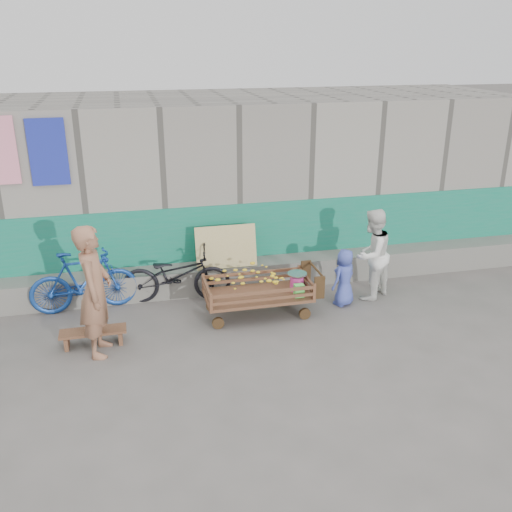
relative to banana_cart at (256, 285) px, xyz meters
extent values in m
plane|color=#5B5752|center=(-0.57, -1.26, -0.50)|extent=(80.00, 80.00, 0.00)
cube|color=gray|center=(-0.57, 2.84, 1.00)|extent=(12.00, 3.00, 3.00)
cube|color=#0D805E|center=(-0.57, 1.33, 0.20)|extent=(12.00, 0.03, 1.40)
cube|color=slate|center=(-0.57, 1.09, -0.28)|extent=(12.00, 0.50, 0.45)
cube|color=tan|center=(-0.27, 0.96, 0.30)|extent=(1.00, 0.19, 0.68)
cube|color=#212EA8|center=(-2.87, 1.30, 1.90)|extent=(0.55, 0.03, 1.00)
cube|color=brown|center=(0.03, 0.00, -0.17)|extent=(1.60, 0.80, 0.04)
cylinder|color=#362614|center=(-0.64, -0.29, -0.42)|extent=(0.18, 0.05, 0.18)
cube|color=brown|center=(-0.74, -0.37, -0.03)|extent=(0.04, 0.04, 0.25)
cylinder|color=#362614|center=(-0.64, 0.29, -0.42)|extent=(0.18, 0.05, 0.18)
cube|color=brown|center=(-0.74, 0.37, -0.03)|extent=(0.04, 0.04, 0.25)
cylinder|color=#362614|center=(0.70, -0.29, -0.42)|extent=(0.18, 0.05, 0.18)
cube|color=brown|center=(0.80, -0.37, -0.03)|extent=(0.04, 0.04, 0.25)
cylinder|color=#362614|center=(0.70, 0.29, -0.42)|extent=(0.18, 0.05, 0.18)
cube|color=brown|center=(0.80, 0.37, -0.03)|extent=(0.04, 0.04, 0.25)
cube|color=brown|center=(0.03, -0.37, -0.06)|extent=(1.54, 0.04, 0.04)
cube|color=brown|center=(0.03, -0.37, 0.05)|extent=(1.54, 0.04, 0.04)
cube|color=brown|center=(0.03, 0.37, -0.06)|extent=(1.54, 0.04, 0.04)
cube|color=brown|center=(0.03, 0.37, 0.05)|extent=(1.54, 0.04, 0.04)
cube|color=brown|center=(-0.74, 0.00, -0.06)|extent=(0.04, 0.75, 0.04)
cube|color=brown|center=(-0.74, 0.00, 0.05)|extent=(0.04, 0.75, 0.04)
cube|color=brown|center=(0.80, 0.00, -0.06)|extent=(0.04, 0.75, 0.04)
cube|color=brown|center=(0.80, 0.00, 0.05)|extent=(0.04, 0.75, 0.04)
cylinder|color=#362614|center=(0.96, 0.00, 0.16)|extent=(0.04, 0.71, 0.04)
cube|color=#362614|center=(0.90, 0.33, 0.01)|extent=(0.16, 0.04, 0.35)
cube|color=#362614|center=(0.90, -0.33, 0.01)|extent=(0.16, 0.04, 0.35)
ellipsoid|color=#F1AA17|center=(-0.06, 0.00, 0.05)|extent=(1.15, 0.62, 0.39)
cylinder|color=#EF3CA5|center=(0.65, 0.00, -0.03)|extent=(0.21, 0.21, 0.23)
cylinder|color=silver|center=(0.65, 0.00, 0.09)|extent=(0.03, 0.03, 0.05)
cylinder|color=silver|center=(0.65, 0.00, 0.13)|extent=(0.30, 0.30, 0.02)
cube|color=#5EF05B|center=(0.61, -0.25, -0.04)|extent=(0.14, 0.11, 0.20)
cube|color=brown|center=(-2.39, -0.35, -0.30)|extent=(0.90, 0.27, 0.04)
cube|color=brown|center=(-2.75, -0.35, -0.41)|extent=(0.05, 0.25, 0.18)
cube|color=brown|center=(-2.03, -0.35, -0.41)|extent=(0.05, 0.25, 0.18)
imported|color=#98654A|center=(-2.29, -0.57, 0.40)|extent=(0.52, 0.71, 1.81)
imported|color=white|center=(1.96, 0.22, 0.24)|extent=(0.92, 0.87, 1.49)
imported|color=#4353B5|center=(1.45, 0.06, -0.04)|extent=(0.54, 0.49, 0.93)
imported|color=black|center=(-1.12, 0.79, -0.05)|extent=(1.79, 0.84, 0.91)
imported|color=#19439A|center=(-2.54, 0.79, -0.01)|extent=(1.67, 0.60, 0.98)
camera|label=1|loc=(-1.80, -7.64, 3.52)|focal=40.00mm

